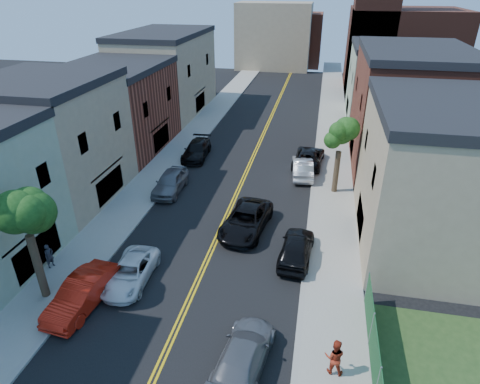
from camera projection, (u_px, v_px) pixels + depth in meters
The scene contains 26 objects.
sidewalk_left at pixel (189, 138), 45.24m from camera, with size 3.20×100.00×0.15m, color gray.
sidewalk_right at pixel (334, 148), 42.46m from camera, with size 3.20×100.00×0.15m, color gray.
curb_left at pixel (204, 139), 44.93m from camera, with size 0.30×100.00×0.15m, color gray.
curb_right at pixel (317, 147), 42.76m from camera, with size 0.30×100.00×0.15m, color gray.
bldg_left_tan_near at pixel (51, 144), 31.24m from camera, with size 9.00×10.00×9.00m, color #998466.
bldg_left_brick at pixel (117, 110), 41.02m from camera, with size 9.00×12.00×8.00m, color brown.
bldg_left_tan_far at pixel (166, 75), 52.81m from camera, with size 9.00×16.00×9.50m, color #998466.
bldg_right_tan at pixel (441, 182), 25.44m from camera, with size 9.00×12.00×9.00m, color #998466.
bldg_right_brick at pixel (407, 111), 37.36m from camera, with size 9.00×14.00×10.00m, color brown.
bldg_right_palegrn at pixel (388, 85), 49.85m from camera, with size 9.00×12.00×8.50m, color gray.
church at pixel (395, 43), 61.11m from camera, with size 16.20×14.20×22.60m.
backdrop_left at pixel (274, 36), 78.23m from camera, with size 14.00×8.00×12.00m, color #998466.
backdrop_center at pixel (296, 40), 81.46m from camera, with size 10.00×8.00×10.00m, color brown.
tree_left_mid at pixel (17, 193), 19.66m from camera, with size 5.20×5.20×9.29m.
tree_right_far at pixel (342, 126), 31.14m from camera, with size 4.40×4.40×8.03m.
red_sedan at pixel (82, 293), 21.76m from camera, with size 1.75×5.01×1.65m, color red.
white_pickup at pixel (131, 272), 23.59m from camera, with size 2.21×4.79×1.33m, color silver.
grey_car_left at pixel (170, 182), 33.64m from camera, with size 2.02×5.03×1.71m, color slate.
black_car_left at pixel (197, 150), 40.14m from camera, with size 2.20×5.40×1.57m, color black.
grey_car_right at pixel (244, 354), 18.32m from camera, with size 2.07×5.09×1.48m, color #58595F.
black_car_right at pixel (296, 248), 25.43m from camera, with size 1.96×4.86×1.66m, color black.
silver_car_right at pixel (302, 167), 36.35m from camera, with size 1.74×4.98×1.64m, color #B5B7BE.
dark_car_right_far at pixel (309, 157), 38.60m from camera, with size 2.60×5.63×1.56m, color black.
black_suv_lane at pixel (246, 220), 28.37m from camera, with size 2.71×5.87×1.63m, color black.
pedestrian_left at pixel (49, 256), 24.50m from camera, with size 0.58×0.38×1.58m, color #27272F.
pedestrian_right at pixel (335, 357), 17.79m from camera, with size 0.91×0.71×1.86m, color #9B2B17.
Camera 1 is at (6.18, -0.87, 15.77)m, focal length 30.35 mm.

